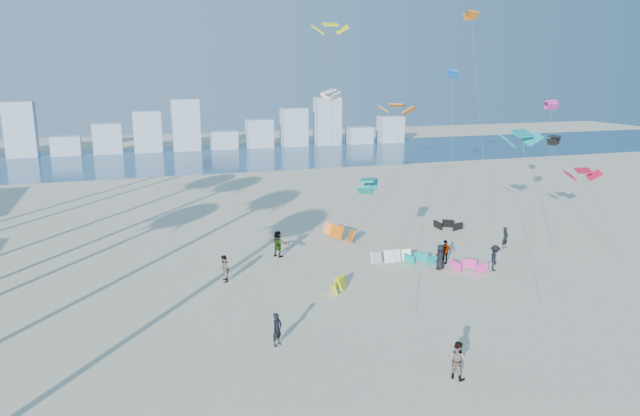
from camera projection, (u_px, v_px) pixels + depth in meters
name	position (u px, v px, depth m)	size (l,w,h in m)	color
ocean	(185.00, 159.00, 88.24)	(220.00, 220.00, 0.00)	navy
kitesurfer_near	(277.00, 329.00, 27.80)	(0.60, 0.39, 1.63)	black
kitesurfer_mid	(457.00, 360.00, 24.80)	(0.81, 0.63, 1.67)	gray
kitesurfers_far	(371.00, 253.00, 39.42)	(21.59, 8.90, 1.87)	black
grounded_kites	(388.00, 248.00, 41.95)	(15.57, 13.36, 1.09)	yellow
flying_kites	(455.00, 99.00, 45.53)	(23.11, 26.15, 18.43)	#0C9593
distant_skyline	(170.00, 132.00, 96.43)	(85.00, 3.00, 8.40)	#9EADBF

